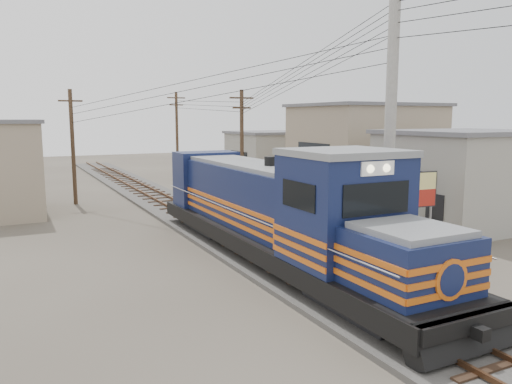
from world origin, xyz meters
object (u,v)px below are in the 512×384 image
billboard (415,192)px  vendor (328,205)px  market_umbrella (347,190)px  locomotive (278,214)px

billboard → vendor: (0.12, 6.31, -1.55)m
market_umbrella → vendor: 3.52m
locomotive → billboard: bearing=-5.1°
billboard → locomotive: bearing=179.8°
billboard → market_umbrella: (-0.98, 3.23, -0.26)m
market_umbrella → locomotive: bearing=-152.4°
locomotive → billboard: locomotive is taller
locomotive → vendor: 8.55m
locomotive → market_umbrella: 5.78m
locomotive → vendor: bearing=42.8°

